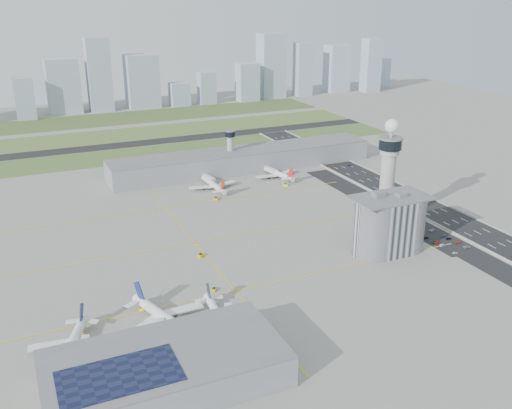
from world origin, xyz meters
name	(u,v)px	position (x,y,z in m)	size (l,w,h in m)	color
ground	(283,251)	(0.00, 0.00, 0.00)	(1000.00, 1000.00, 0.00)	#99968E
grass_strip_0	(145,154)	(-20.00, 225.00, 0.04)	(480.00, 50.00, 0.08)	#495D2C
grass_strip_1	(126,135)	(-20.00, 300.00, 0.04)	(480.00, 60.00, 0.08)	#536831
grass_strip_2	(110,119)	(-20.00, 380.00, 0.04)	(480.00, 70.00, 0.08)	#4A5E2C
runway	(135,144)	(-20.00, 262.00, 0.06)	(480.00, 22.00, 0.10)	black
highway	(449,218)	(115.00, 0.00, 0.05)	(28.00, 500.00, 0.10)	black
barrier_left	(431,221)	(101.00, 0.00, 0.60)	(0.60, 500.00, 1.20)	#9E9E99
barrier_right	(466,214)	(129.00, 0.00, 0.60)	(0.60, 500.00, 1.20)	#9E9E99
landside_road	(427,231)	(90.00, -10.00, 0.04)	(18.00, 260.00, 0.08)	black
parking_lot	(438,239)	(88.00, -22.00, 0.05)	(20.00, 44.00, 0.10)	black
taxiway_line_h_0	(235,291)	(-40.00, -30.00, 0.01)	(260.00, 0.60, 0.01)	yellow
taxiway_line_h_1	(194,243)	(-40.00, 30.00, 0.01)	(260.00, 0.60, 0.01)	yellow
taxiway_line_h_2	(165,208)	(-40.00, 90.00, 0.01)	(260.00, 0.60, 0.01)	yellow
taxiway_line_v	(194,243)	(-40.00, 30.00, 0.01)	(0.60, 260.00, 0.01)	yellow
control_tower	(388,169)	(72.00, 8.00, 35.04)	(14.00, 14.00, 64.50)	#ADAAA5
secondary_tower	(230,147)	(30.00, 150.00, 18.80)	(8.60, 8.60, 31.90)	#ADAAA5
admin_building	(389,224)	(51.99, -22.00, 15.30)	(42.00, 24.00, 33.50)	#B2B2B7
terminal_pier	(243,159)	(40.00, 148.00, 7.90)	(210.00, 32.00, 15.80)	gray
near_terminal	(165,369)	(-88.07, -82.02, 6.43)	(84.00, 42.00, 13.00)	gray
airplane_near_a	(70,341)	(-116.54, -48.88, 5.61)	(40.06, 34.05, 11.22)	white
airplane_near_b	(165,312)	(-77.74, -45.12, 6.30)	(45.01, 38.26, 12.60)	white
airplane_near_c	(219,312)	(-56.45, -52.62, 5.19)	(37.07, 31.51, 10.38)	white
airplane_far_a	(212,180)	(1.59, 114.21, 5.93)	(42.33, 35.98, 11.85)	white
airplane_far_b	(276,170)	(54.55, 119.35, 5.87)	(41.93, 35.64, 11.74)	white
jet_bridge_near_0	(85,362)	(-113.00, -61.00, 2.85)	(14.00, 3.00, 5.70)	silver
jet_bridge_near_1	(164,343)	(-83.00, -61.00, 2.85)	(14.00, 3.00, 5.70)	silver
jet_bridge_near_2	(235,325)	(-53.00, -61.00, 2.85)	(14.00, 3.00, 5.70)	silver
jet_bridge_far_0	(205,177)	(2.00, 132.00, 2.85)	(14.00, 3.00, 5.70)	silver
jet_bridge_far_1	(266,169)	(52.00, 132.00, 2.85)	(14.00, 3.00, 5.70)	silver
tug_0	(80,330)	(-111.41, -35.48, 1.04)	(2.45, 3.57, 2.07)	gold
tug_1	(142,308)	(-83.89, -28.50, 0.85)	(2.00, 2.92, 1.69)	yellow
tug_2	(214,289)	(-49.00, -25.55, 0.83)	(1.97, 2.86, 1.66)	gold
tug_3	(201,255)	(-42.74, 11.59, 0.99)	(2.33, 3.40, 1.97)	#DDBB03
tug_4	(216,198)	(-4.50, 90.79, 1.03)	(2.44, 3.55, 2.07)	orange
tug_5	(285,185)	(51.38, 97.41, 0.99)	(2.35, 3.42, 1.99)	yellow
car_lot_0	(455,253)	(82.88, -40.83, 0.55)	(1.31, 3.25, 1.11)	silver
car_lot_1	(443,245)	(83.41, -30.52, 0.65)	(1.38, 3.95, 1.30)	#999CA0
car_lot_2	(438,242)	(83.33, -26.48, 0.65)	(2.17, 4.70, 1.31)	#A73826
car_lot_3	(426,238)	(81.81, -18.44, 0.54)	(1.52, 3.74, 1.09)	black
car_lot_4	(416,232)	(82.44, -9.57, 0.65)	(1.53, 3.80, 1.29)	navy
car_lot_5	(410,227)	(82.90, -2.71, 0.61)	(1.29, 3.69, 1.22)	white
car_lot_6	(467,247)	(94.14, -37.74, 0.63)	(2.10, 4.56, 1.27)	gray
car_lot_7	(458,242)	(93.71, -31.18, 0.57)	(1.60, 3.94, 1.14)	#B53414
car_lot_8	(449,238)	(92.81, -24.79, 0.59)	(1.39, 3.45, 1.18)	black
car_lot_9	(444,236)	(93.13, -20.89, 0.58)	(1.23, 3.53, 1.16)	navy
car_lot_10	(432,230)	(92.33, -11.59, 0.62)	(2.06, 4.48, 1.24)	#B1ADC0
car_lot_11	(422,225)	(92.37, -2.67, 0.63)	(1.77, 4.36, 1.27)	slate
car_hw_1	(405,197)	(113.89, 41.44, 0.60)	(1.27, 3.64, 1.20)	black
car_hw_2	(349,165)	(121.47, 121.28, 0.55)	(1.82, 3.94, 1.10)	navy
car_hw_4	(299,149)	(108.13, 181.18, 0.57)	(1.34, 3.33, 1.13)	#B1B1B1
skyline_bldg_6	(25,98)	(-102.68, 417.90, 22.60)	(20.04, 16.03, 45.20)	#9EADC1
skyline_bldg_7	(63,86)	(-59.44, 436.89, 30.61)	(35.76, 28.61, 61.22)	#9EADC1
skyline_bldg_8	(99,75)	(-19.42, 431.56, 41.69)	(26.33, 21.06, 83.39)	#9EADC1
skyline_bldg_9	(142,81)	(30.27, 432.32, 31.06)	(36.96, 29.57, 62.11)	#9EADC1
skyline_bldg_10	(180,94)	(73.27, 423.68, 13.87)	(23.01, 18.41, 27.75)	#9EADC1
skyline_bldg_11	(207,88)	(108.28, 423.34, 19.48)	(20.22, 16.18, 38.97)	#9EADC1
skyline_bldg_12	(247,82)	(162.17, 421.29, 23.44)	(26.14, 20.92, 46.89)	#9EADC1
skyline_bldg_13	(271,66)	(201.27, 433.27, 40.60)	(32.26, 25.81, 81.20)	#9EADC1
skyline_bldg_14	(303,69)	(244.74, 426.38, 34.37)	(21.59, 17.28, 68.75)	#9EADC1
skyline_bldg_15	(337,68)	(302.83, 435.54, 31.70)	(30.25, 24.20, 63.40)	#9EADC1
skyline_bldg_16	(371,65)	(345.49, 415.96, 35.78)	(23.04, 18.43, 71.56)	#9EADC1
skyline_bldg_17	(380,73)	(382.05, 443.29, 20.53)	(22.64, 18.11, 41.06)	#9EADC1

